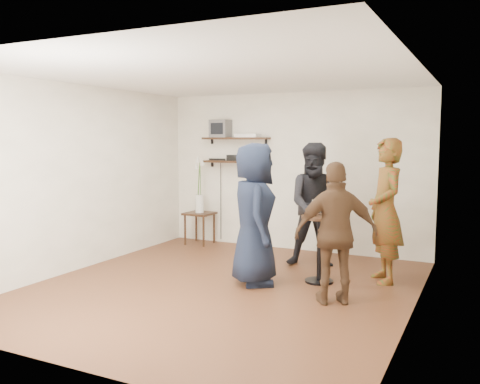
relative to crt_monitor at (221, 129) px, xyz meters
name	(u,v)px	position (x,y,z in m)	size (l,w,h in m)	color
room	(221,184)	(1.28, -2.38, -0.72)	(4.58, 5.08, 2.68)	#4B2718
shelf_upper	(236,138)	(0.28, 0.00, -0.17)	(1.20, 0.25, 0.04)	black
shelf_lower	(236,162)	(0.28, 0.00, -0.57)	(1.20, 0.25, 0.04)	black
crt_monitor	(221,129)	(0.00, 0.00, 0.00)	(0.32, 0.30, 0.30)	#59595B
dvd_deck	(248,136)	(0.52, 0.00, -0.12)	(0.40, 0.24, 0.06)	silver
radio	(233,158)	(0.24, 0.00, -0.50)	(0.22, 0.10, 0.10)	black
power_strip	(217,159)	(-0.11, 0.05, -0.54)	(0.30, 0.05, 0.03)	black
side_table	(200,218)	(-0.32, -0.20, -1.55)	(0.48, 0.48, 0.56)	black
vase_lilies	(199,194)	(-0.32, -0.21, -1.14)	(0.20, 0.20, 1.01)	silver
drinks_table	(320,240)	(2.29, -1.60, -1.46)	(0.47, 0.47, 0.87)	black
wine_glass_fl	(315,205)	(2.23, -1.64, -1.01)	(0.07, 0.07, 0.21)	silver
wine_glass_fr	(325,206)	(2.36, -1.63, -1.02)	(0.07, 0.07, 0.20)	silver
wine_glass_bl	(320,205)	(2.27, -1.53, -1.02)	(0.06, 0.06, 0.19)	silver
wine_glass_br	(323,205)	(2.33, -1.57, -1.02)	(0.07, 0.07, 0.20)	silver
person_plaid	(386,211)	(3.04, -1.20, -1.09)	(0.68, 0.44, 1.86)	#A72413
person_dark	(317,205)	(2.00, -0.81, -1.12)	(0.87, 0.68, 1.79)	black
person_navy	(254,214)	(1.56, -2.03, -1.12)	(0.88, 0.57, 1.80)	black
person_brown	(336,233)	(2.71, -2.33, -1.22)	(0.93, 0.39, 1.60)	#4D3421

